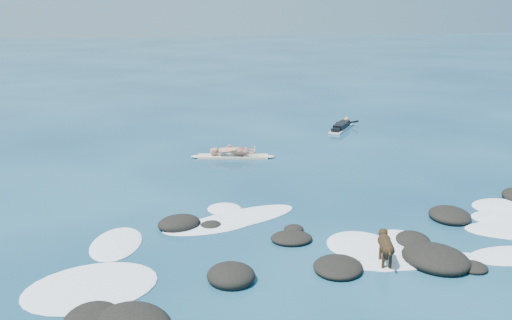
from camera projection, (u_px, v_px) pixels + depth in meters
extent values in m
plane|color=#0A2642|center=(325.00, 227.00, 16.13)|extent=(160.00, 160.00, 0.00)
ellipsoid|color=black|center=(231.00, 276.00, 13.04)|extent=(1.49, 1.51, 0.49)
ellipsoid|color=black|center=(338.00, 267.00, 13.53)|extent=(1.64, 1.68, 0.34)
ellipsoid|color=black|center=(93.00, 320.00, 11.34)|extent=(1.20, 1.45, 0.31)
ellipsoid|color=black|center=(450.00, 215.00, 16.69)|extent=(1.26, 1.40, 0.41)
ellipsoid|color=black|center=(436.00, 258.00, 13.89)|extent=(2.07, 2.20, 0.52)
ellipsoid|color=black|center=(179.00, 224.00, 16.06)|extent=(1.45, 1.28, 0.44)
ellipsoid|color=black|center=(211.00, 225.00, 16.11)|extent=(0.80, 0.79, 0.19)
ellipsoid|color=black|center=(413.00, 240.00, 15.01)|extent=(1.05, 1.21, 0.35)
ellipsoid|color=black|center=(291.00, 238.00, 15.18)|extent=(1.20, 1.01, 0.29)
ellipsoid|color=black|center=(473.00, 267.00, 13.61)|extent=(0.74, 0.74, 0.20)
ellipsoid|color=black|center=(294.00, 229.00, 15.82)|extent=(0.67, 0.65, 0.22)
ellipsoid|color=white|center=(402.00, 239.00, 15.26)|extent=(1.30, 1.52, 0.12)
ellipsoid|color=white|center=(91.00, 287.00, 12.76)|extent=(3.58, 3.12, 0.12)
ellipsoid|color=white|center=(239.00, 218.00, 16.71)|extent=(4.00, 2.57, 0.12)
ellipsoid|color=white|center=(412.00, 251.00, 14.58)|extent=(1.65, 1.21, 0.12)
ellipsoid|color=white|center=(116.00, 244.00, 14.99)|extent=(1.68, 2.40, 0.12)
ellipsoid|color=white|center=(224.00, 209.00, 17.44)|extent=(1.14, 1.19, 0.12)
ellipsoid|color=white|center=(499.00, 206.00, 17.66)|extent=(1.88, 1.57, 0.12)
ellipsoid|color=white|center=(209.00, 226.00, 16.16)|extent=(2.86, 1.65, 0.12)
ellipsoid|color=white|center=(361.00, 245.00, 14.89)|extent=(2.09, 2.22, 0.12)
ellipsoid|color=white|center=(500.00, 218.00, 16.72)|extent=(1.88, 1.53, 0.12)
ellipsoid|color=white|center=(512.00, 256.00, 14.29)|extent=(2.28, 1.14, 0.12)
ellipsoid|color=white|center=(418.00, 261.00, 13.99)|extent=(3.46, 0.86, 0.12)
ellipsoid|color=white|center=(383.00, 263.00, 13.88)|extent=(1.10, 0.90, 0.12)
cube|color=beige|center=(233.00, 156.00, 23.00)|extent=(2.88, 1.09, 0.09)
ellipsoid|color=beige|center=(268.00, 157.00, 23.00)|extent=(0.61, 0.42, 0.10)
ellipsoid|color=beige|center=(198.00, 156.00, 23.00)|extent=(0.61, 0.42, 0.10)
imported|color=#B2735D|center=(233.00, 133.00, 22.74)|extent=(0.55, 0.74, 1.83)
cube|color=silver|center=(341.00, 129.00, 27.86)|extent=(1.84, 2.28, 0.09)
ellipsoid|color=silver|center=(348.00, 124.00, 28.91)|extent=(0.54, 0.60, 0.09)
cube|color=black|center=(342.00, 125.00, 27.82)|extent=(1.22, 1.46, 0.24)
sphere|color=tan|center=(347.00, 119.00, 28.53)|extent=(0.35, 0.35, 0.25)
cylinder|color=black|center=(342.00, 121.00, 28.83)|extent=(0.61, 0.23, 0.27)
cylinder|color=black|center=(353.00, 122.00, 28.58)|extent=(0.40, 0.57, 0.27)
cube|color=black|center=(336.00, 130.00, 27.12)|extent=(0.65, 0.71, 0.15)
cylinder|color=black|center=(386.00, 245.00, 13.64)|extent=(0.45, 0.69, 0.31)
sphere|color=black|center=(384.00, 240.00, 13.92)|extent=(0.39, 0.39, 0.32)
sphere|color=black|center=(388.00, 250.00, 13.37)|extent=(0.35, 0.35, 0.29)
sphere|color=black|center=(383.00, 233.00, 14.06)|extent=(0.28, 0.28, 0.23)
cone|color=black|center=(382.00, 232.00, 14.20)|extent=(0.15, 0.17, 0.12)
cone|color=black|center=(381.00, 230.00, 14.03)|extent=(0.12, 0.10, 0.11)
cone|color=black|center=(386.00, 230.00, 14.03)|extent=(0.12, 0.10, 0.11)
cylinder|color=black|center=(380.00, 254.00, 13.95)|extent=(0.09, 0.09, 0.42)
cylinder|color=black|center=(387.00, 254.00, 13.94)|extent=(0.09, 0.09, 0.42)
cylinder|color=black|center=(383.00, 262.00, 13.53)|extent=(0.09, 0.09, 0.42)
cylinder|color=black|center=(390.00, 262.00, 13.52)|extent=(0.09, 0.09, 0.42)
cylinder|color=black|center=(389.00, 251.00, 13.22)|extent=(0.12, 0.31, 0.18)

